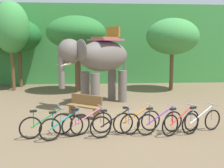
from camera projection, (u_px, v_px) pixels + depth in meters
ground_plane at (125, 121)px, 10.51m from camera, size 80.00×80.00×0.00m
foliage_hedge at (106, 44)px, 23.28m from camera, size 36.00×6.00×5.86m
tree_left at (11, 27)px, 17.09m from camera, size 2.22×2.22×5.57m
tree_center at (19, 36)px, 18.65m from camera, size 3.00×3.00×4.61m
tree_center_right at (76, 33)px, 16.59m from camera, size 3.59×3.59×4.62m
tree_right at (78, 41)px, 17.26m from camera, size 2.02×2.02×4.32m
tree_far_right at (172, 37)px, 17.21m from camera, size 3.27×3.27×4.54m
elephant at (99, 59)px, 13.27m from camera, size 3.88×3.46×3.78m
bike_green at (47, 125)px, 8.70m from camera, size 1.60×0.77×0.92m
bike_teal at (65, 126)px, 8.57m from camera, size 1.53×0.88×0.92m
bike_pink at (88, 123)px, 8.87m from camera, size 1.65×0.67×0.92m
bike_black at (115, 125)px, 8.72m from camera, size 1.66×0.64×0.92m
bike_orange at (137, 121)px, 9.14m from camera, size 1.66×0.62×0.92m
bike_purple at (160, 122)px, 9.00m from camera, size 1.64×0.68×0.92m
bike_red at (181, 122)px, 9.01m from camera, size 1.53×0.88×0.92m
bike_white at (202, 121)px, 9.16m from camera, size 1.59×0.78×0.92m
wooden_bench at (85, 105)px, 11.11m from camera, size 1.46×1.20×0.89m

